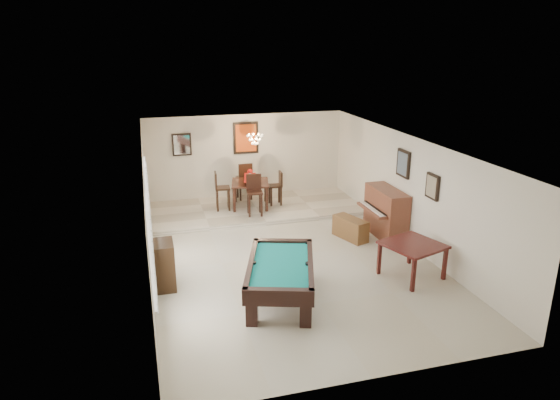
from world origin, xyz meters
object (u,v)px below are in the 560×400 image
piano_bench (350,228)px  dining_chair_south (255,195)px  dining_table (250,192)px  square_table (412,260)px  apothecary_chest (164,265)px  upright_piano (381,213)px  dining_chair_east (275,188)px  flower_vase (250,173)px  chandelier (255,135)px  pool_table (281,282)px  dining_chair_west (223,191)px  dining_chair_north (244,181)px

piano_bench → dining_chair_south: 2.84m
dining_table → dining_chair_south: (-0.03, -0.73, 0.13)m
square_table → apothecary_chest: size_ratio=1.12×
piano_bench → apothecary_chest: (-4.56, -1.39, 0.21)m
upright_piano → dining_chair_east: 3.41m
flower_vase → chandelier: size_ratio=0.43×
pool_table → dining_table: (0.54, 5.22, 0.18)m
dining_chair_east → dining_chair_south: bearing=-42.8°
pool_table → piano_bench: (2.47, 2.49, -0.10)m
dining_chair_west → dining_chair_east: size_ratio=1.12×
upright_piano → flower_vase: (-2.71, 2.78, 0.50)m
apothecary_chest → square_table: bearing=-10.0°
square_table → dining_chair_east: bearing=107.7°
square_table → dining_table: size_ratio=1.03×
dining_table → dining_chair_west: 0.81m
square_table → apothecary_chest: (-4.96, 0.87, 0.11)m
square_table → dining_chair_north: (-2.35, 5.78, 0.31)m
square_table → piano_bench: square_table is taller
apothecary_chest → piano_bench: bearing=16.9°
upright_piano → dining_chair_west: upright_piano is taller
pool_table → dining_chair_north: dining_chair_north is taller
square_table → dining_chair_east: (-1.59, 5.01, 0.24)m
pool_table → dining_chair_south: bearing=101.1°
dining_chair_west → chandelier: size_ratio=1.81×
pool_table → apothecary_chest: 2.36m
chandelier → flower_vase: bearing=139.6°
dining_chair_west → dining_chair_east: bearing=-83.0°
upright_piano → flower_vase: 3.91m
dining_chair_south → dining_chair_north: size_ratio=0.99×
piano_bench → dining_chair_north: size_ratio=0.85×
upright_piano → dining_chair_east: upright_piano is taller
apothecary_chest → chandelier: bearing=55.4°
dining_chair_east → pool_table: bearing=-10.2°
dining_chair_east → chandelier: size_ratio=1.62×
pool_table → dining_table: 5.25m
square_table → dining_table: dining_table is taller
piano_bench → apothecary_chest: bearing=-163.1°
flower_vase → dining_chair_west: bearing=-177.0°
dining_chair_south → dining_chair_east: (0.77, 0.73, -0.07)m
apothecary_chest → dining_chair_north: bearing=62.0°
dining_table → dining_chair_south: dining_chair_south is taller
flower_vase → dining_chair_north: dining_chair_north is taller
dining_chair_south → chandelier: bearing=80.8°
apothecary_chest → dining_chair_east: size_ratio=0.98×
apothecary_chest → chandelier: size_ratio=1.60×
chandelier → dining_chair_north: bearing=99.8°
pool_table → dining_chair_west: dining_chair_west is taller
flower_vase → dining_chair_north: size_ratio=0.23×
square_table → dining_chair_west: (-3.13, 4.96, 0.29)m
upright_piano → dining_chair_east: size_ratio=1.50×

